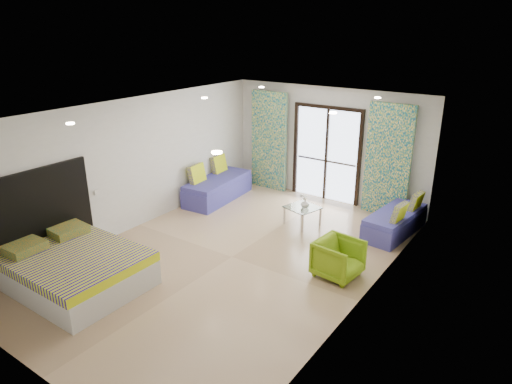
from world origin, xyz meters
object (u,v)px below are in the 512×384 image
Objects in this scene: daybed_right at (396,222)px; armchair at (338,257)px; coffee_table at (302,209)px; daybed_left at (217,187)px; bed at (76,269)px.

armchair is (-0.23, -2.22, 0.10)m from daybed_right.
daybed_right is at bearing 22.11° from coffee_table.
daybed_left reaches higher than armchair.
coffee_table is at bearing 66.65° from bed.
bed and armchair have the same top height.
bed is 2.76× the size of coffee_table.
daybed_left is 2.66× the size of coffee_table.
bed is 4.33m from armchair.
armchair reaches higher than coffee_table.
daybed_left is (-0.64, 4.37, -0.00)m from bed.
daybed_right is at bearing 53.98° from bed.
bed is at bearing -86.65° from daybed_left.
daybed_right is 2.33× the size of coffee_table.
daybed_right reaches higher than coffee_table.
daybed_right is 1.91m from coffee_table.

